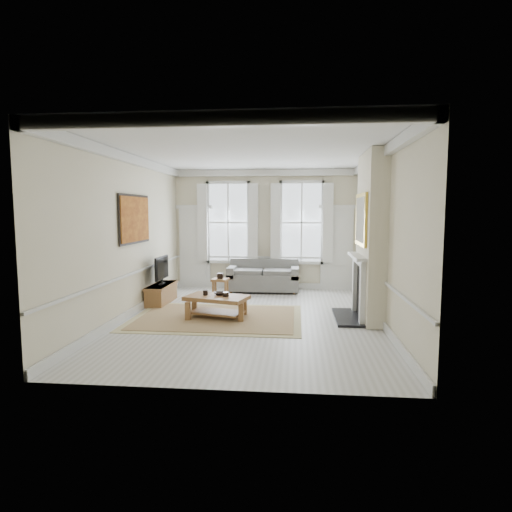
# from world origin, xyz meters

# --- Properties ---
(floor) EXTENTS (7.20, 7.20, 0.00)m
(floor) POSITION_xyz_m (0.00, 0.00, 0.00)
(floor) COLOR #B7B5AD
(floor) RESTS_ON ground
(ceiling) EXTENTS (7.20, 7.20, 0.00)m
(ceiling) POSITION_xyz_m (0.00, 0.00, 3.40)
(ceiling) COLOR white
(ceiling) RESTS_ON back_wall
(back_wall) EXTENTS (5.20, 0.00, 5.20)m
(back_wall) POSITION_xyz_m (0.00, 3.60, 1.70)
(back_wall) COLOR beige
(back_wall) RESTS_ON floor
(left_wall) EXTENTS (0.00, 7.20, 7.20)m
(left_wall) POSITION_xyz_m (-2.60, 0.00, 1.70)
(left_wall) COLOR beige
(left_wall) RESTS_ON floor
(right_wall) EXTENTS (0.00, 7.20, 7.20)m
(right_wall) POSITION_xyz_m (2.60, 0.00, 1.70)
(right_wall) COLOR beige
(right_wall) RESTS_ON floor
(window_left) EXTENTS (1.26, 0.20, 2.20)m
(window_left) POSITION_xyz_m (-1.05, 3.55, 1.90)
(window_left) COLOR #B2BCC6
(window_left) RESTS_ON back_wall
(window_right) EXTENTS (1.26, 0.20, 2.20)m
(window_right) POSITION_xyz_m (1.05, 3.55, 1.90)
(window_right) COLOR #B2BCC6
(window_right) RESTS_ON back_wall
(door_left) EXTENTS (0.90, 0.08, 2.30)m
(door_left) POSITION_xyz_m (-2.05, 3.56, 1.15)
(door_left) COLOR silver
(door_left) RESTS_ON floor
(door_right) EXTENTS (0.90, 0.08, 2.30)m
(door_right) POSITION_xyz_m (2.05, 3.56, 1.15)
(door_right) COLOR silver
(door_right) RESTS_ON floor
(painting) EXTENTS (0.05, 1.66, 1.06)m
(painting) POSITION_xyz_m (-2.56, 0.30, 2.05)
(painting) COLOR #C77722
(painting) RESTS_ON left_wall
(chimney_breast) EXTENTS (0.35, 1.70, 3.38)m
(chimney_breast) POSITION_xyz_m (2.43, 0.20, 1.70)
(chimney_breast) COLOR beige
(chimney_breast) RESTS_ON floor
(hearth) EXTENTS (0.55, 1.50, 0.05)m
(hearth) POSITION_xyz_m (2.00, 0.20, 0.03)
(hearth) COLOR black
(hearth) RESTS_ON floor
(fireplace) EXTENTS (0.21, 1.45, 1.33)m
(fireplace) POSITION_xyz_m (2.20, 0.20, 0.73)
(fireplace) COLOR silver
(fireplace) RESTS_ON floor
(mirror) EXTENTS (0.06, 1.26, 1.06)m
(mirror) POSITION_xyz_m (2.21, 0.20, 2.05)
(mirror) COLOR gold
(mirror) RESTS_ON chimney_breast
(sofa) EXTENTS (1.95, 0.95, 0.88)m
(sofa) POSITION_xyz_m (0.01, 3.11, 0.37)
(sofa) COLOR #5D5D5B
(sofa) RESTS_ON floor
(side_table) EXTENTS (0.45, 0.45, 0.49)m
(side_table) POSITION_xyz_m (-1.04, 2.13, 0.38)
(side_table) COLOR brown
(side_table) RESTS_ON floor
(rug) EXTENTS (3.50, 2.60, 0.02)m
(rug) POSITION_xyz_m (-0.72, -0.03, 0.01)
(rug) COLOR #A48054
(rug) RESTS_ON floor
(coffee_table) EXTENTS (1.40, 1.03, 0.47)m
(coffee_table) POSITION_xyz_m (-0.72, -0.03, 0.39)
(coffee_table) COLOR brown
(coffee_table) RESTS_ON rug
(ceramic_pot_a) EXTENTS (0.10, 0.10, 0.10)m
(ceramic_pot_a) POSITION_xyz_m (-0.97, 0.02, 0.52)
(ceramic_pot_a) COLOR black
(ceramic_pot_a) RESTS_ON coffee_table
(ceramic_pot_b) EXTENTS (0.13, 0.13, 0.09)m
(ceramic_pot_b) POSITION_xyz_m (-0.52, -0.08, 0.52)
(ceramic_pot_b) COLOR black
(ceramic_pot_b) RESTS_ON coffee_table
(bowl) EXTENTS (0.26, 0.26, 0.06)m
(bowl) POSITION_xyz_m (-0.67, 0.07, 0.50)
(bowl) COLOR black
(bowl) RESTS_ON coffee_table
(tv_stand) EXTENTS (0.41, 1.28, 0.46)m
(tv_stand) POSITION_xyz_m (-2.34, 1.30, 0.23)
(tv_stand) COLOR brown
(tv_stand) RESTS_ON floor
(tv) EXTENTS (0.08, 0.90, 0.68)m
(tv) POSITION_xyz_m (-2.32, 1.30, 0.85)
(tv) COLOR black
(tv) RESTS_ON tv_stand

